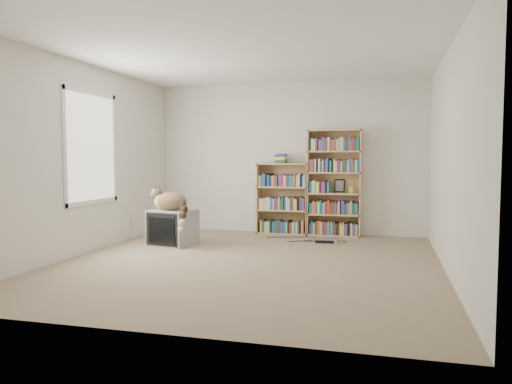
% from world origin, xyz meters
% --- Properties ---
extents(floor, '(4.50, 5.00, 0.01)m').
position_xyz_m(floor, '(0.00, 0.00, 0.00)').
color(floor, gray).
rests_on(floor, ground).
extents(wall_back, '(4.50, 0.02, 2.50)m').
position_xyz_m(wall_back, '(0.00, 2.50, 1.25)').
color(wall_back, silver).
rests_on(wall_back, floor).
extents(wall_front, '(4.50, 0.02, 2.50)m').
position_xyz_m(wall_front, '(0.00, -2.50, 1.25)').
color(wall_front, silver).
rests_on(wall_front, floor).
extents(wall_left, '(0.02, 5.00, 2.50)m').
position_xyz_m(wall_left, '(-2.25, 0.00, 1.25)').
color(wall_left, silver).
rests_on(wall_left, floor).
extents(wall_right, '(0.02, 5.00, 2.50)m').
position_xyz_m(wall_right, '(2.25, 0.00, 1.25)').
color(wall_right, silver).
rests_on(wall_right, floor).
extents(ceiling, '(4.50, 5.00, 0.02)m').
position_xyz_m(ceiling, '(0.00, 0.00, 2.50)').
color(ceiling, white).
rests_on(ceiling, wall_back).
extents(window, '(0.02, 1.22, 1.52)m').
position_xyz_m(window, '(-2.24, 0.20, 1.40)').
color(window, white).
rests_on(window, wall_left).
extents(crt_tv, '(0.68, 0.63, 0.51)m').
position_xyz_m(crt_tv, '(-1.39, 0.92, 0.25)').
color(crt_tv, '#9E9EA1').
rests_on(crt_tv, floor).
extents(cat, '(0.70, 0.57, 0.58)m').
position_xyz_m(cat, '(-1.35, 0.83, 0.61)').
color(cat, '#382517').
rests_on(cat, crt_tv).
extents(bookcase_tall, '(0.85, 0.30, 1.71)m').
position_xyz_m(bookcase_tall, '(0.78, 2.36, 0.82)').
color(bookcase_tall, tan).
rests_on(bookcase_tall, floor).
extents(bookcase_short, '(0.85, 0.30, 1.17)m').
position_xyz_m(bookcase_short, '(-0.06, 2.36, 0.54)').
color(bookcase_short, tan).
rests_on(bookcase_short, floor).
extents(book_stack, '(0.19, 0.24, 0.16)m').
position_xyz_m(book_stack, '(-0.08, 2.33, 1.25)').
color(book_stack, red).
rests_on(book_stack, bookcase_short).
extents(green_mug, '(0.10, 0.10, 0.11)m').
position_xyz_m(green_mug, '(1.06, 2.34, 0.75)').
color(green_mug, '#95B232').
rests_on(green_mug, bookcase_tall).
extents(framed_print, '(0.16, 0.05, 0.22)m').
position_xyz_m(framed_print, '(0.86, 2.44, 0.81)').
color(framed_print, black).
rests_on(framed_print, bookcase_tall).
extents(dvd_player, '(0.34, 0.26, 0.07)m').
position_xyz_m(dvd_player, '(0.75, 1.61, 0.04)').
color(dvd_player, '#A7A7AC').
rests_on(dvd_player, floor).
extents(wall_outlet, '(0.01, 0.08, 0.13)m').
position_xyz_m(wall_outlet, '(-2.24, 1.26, 0.32)').
color(wall_outlet, silver).
rests_on(wall_outlet, wall_left).
extents(floor_cables, '(1.20, 0.70, 0.01)m').
position_xyz_m(floor_cables, '(0.27, 1.72, 0.00)').
color(floor_cables, black).
rests_on(floor_cables, floor).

